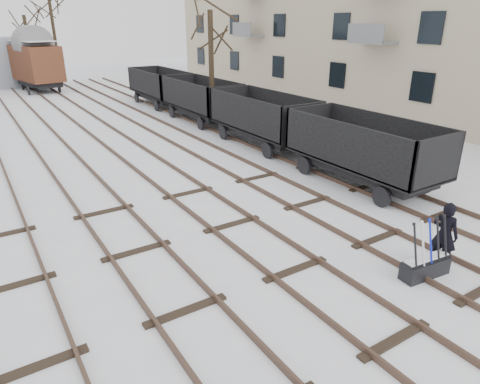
% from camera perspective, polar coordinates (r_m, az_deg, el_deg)
% --- Properties ---
extents(ground, '(120.00, 120.00, 0.00)m').
position_cam_1_polar(ground, '(10.88, 7.38, -10.33)').
color(ground, white).
rests_on(ground, ground).
extents(tracks, '(13.90, 52.00, 0.16)m').
position_cam_1_polar(tracks, '(22.23, -15.77, 6.26)').
color(tracks, black).
rests_on(tracks, ground).
extents(ground_frame, '(1.34, 0.55, 1.49)m').
position_cam_1_polar(ground_frame, '(11.35, 23.47, -9.02)').
color(ground_frame, black).
rests_on(ground_frame, ground).
extents(worker, '(0.53, 0.70, 1.73)m').
position_cam_1_polar(worker, '(11.71, 25.61, -5.18)').
color(worker, black).
rests_on(worker, ground).
extents(freight_wagon_a, '(2.43, 6.09, 2.49)m').
position_cam_1_polar(freight_wagon_a, '(16.64, 15.96, 4.23)').
color(freight_wagon_a, black).
rests_on(freight_wagon_a, ground).
extents(freight_wagon_b, '(2.43, 6.09, 2.49)m').
position_cam_1_polar(freight_wagon_b, '(21.23, 3.03, 8.79)').
color(freight_wagon_b, black).
rests_on(freight_wagon_b, ground).
extents(freight_wagon_c, '(2.43, 6.09, 2.49)m').
position_cam_1_polar(freight_wagon_c, '(26.58, -5.16, 11.41)').
color(freight_wagon_c, black).
rests_on(freight_wagon_c, ground).
extents(freight_wagon_d, '(2.43, 6.09, 2.49)m').
position_cam_1_polar(freight_wagon_d, '(32.31, -10.61, 13.01)').
color(freight_wagon_d, black).
rests_on(freight_wagon_d, ground).
extents(box_van_wagon, '(3.86, 5.92, 4.19)m').
position_cam_1_polar(box_van_wagon, '(41.91, -25.52, 15.37)').
color(box_van_wagon, black).
rests_on(box_van_wagon, ground).
extents(tree_near, '(0.30, 0.30, 6.31)m').
position_cam_1_polar(tree_near, '(25.57, -3.83, 16.03)').
color(tree_near, black).
rests_on(tree_near, ground).
extents(tree_far_left, '(0.30, 0.30, 6.20)m').
position_cam_1_polar(tree_far_left, '(45.11, -26.20, 16.44)').
color(tree_far_left, black).
rests_on(tree_far_left, ground).
extents(tree_far_right, '(0.30, 0.30, 7.68)m').
position_cam_1_polar(tree_far_right, '(46.90, -23.39, 17.92)').
color(tree_far_right, black).
rests_on(tree_far_right, ground).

